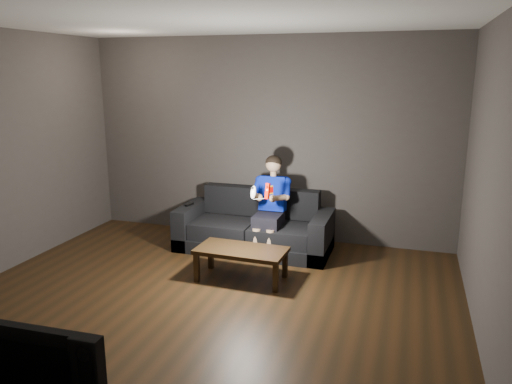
% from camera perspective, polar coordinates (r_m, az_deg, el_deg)
% --- Properties ---
extents(floor, '(5.00, 5.00, 0.00)m').
position_cam_1_polar(floor, '(4.85, -7.41, -13.85)').
color(floor, black).
rests_on(floor, ground).
extents(back_wall, '(5.00, 0.04, 2.70)m').
position_cam_1_polar(back_wall, '(6.72, 1.21, 6.06)').
color(back_wall, '#3D3735').
rests_on(back_wall, ground).
extents(right_wall, '(0.04, 5.00, 2.70)m').
position_cam_1_polar(right_wall, '(4.04, 26.10, -0.34)').
color(right_wall, '#3D3735').
rests_on(right_wall, ground).
extents(ceiling, '(5.00, 5.00, 0.02)m').
position_cam_1_polar(ceiling, '(4.34, -8.55, 19.70)').
color(ceiling, beige).
rests_on(ceiling, back_wall).
extents(sofa, '(1.94, 0.84, 0.75)m').
position_cam_1_polar(sofa, '(6.41, -0.15, -4.45)').
color(sofa, black).
rests_on(sofa, floor).
extents(child, '(0.49, 0.60, 1.20)m').
position_cam_1_polar(child, '(6.19, 1.69, -0.80)').
color(child, black).
rests_on(child, sofa).
extents(wii_remote_red, '(0.06, 0.08, 0.19)m').
position_cam_1_polar(wii_remote_red, '(5.68, 1.33, 0.12)').
color(wii_remote_red, red).
rests_on(wii_remote_red, child).
extents(nunchuk_white, '(0.08, 0.11, 0.16)m').
position_cam_1_polar(nunchuk_white, '(5.74, -0.32, -0.03)').
color(nunchuk_white, white).
rests_on(nunchuk_white, child).
extents(wii_remote_black, '(0.07, 0.15, 0.03)m').
position_cam_1_polar(wii_remote_black, '(6.57, -7.62, -1.41)').
color(wii_remote_black, black).
rests_on(wii_remote_black, sofa).
extents(coffee_table, '(1.00, 0.53, 0.36)m').
position_cam_1_polar(coffee_table, '(5.47, -1.70, -6.96)').
color(coffee_table, black).
rests_on(coffee_table, floor).
extents(tv, '(1.19, 0.19, 0.68)m').
position_cam_1_polar(tv, '(2.74, -26.44, -18.13)').
color(tv, black).
rests_on(tv, media_console).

